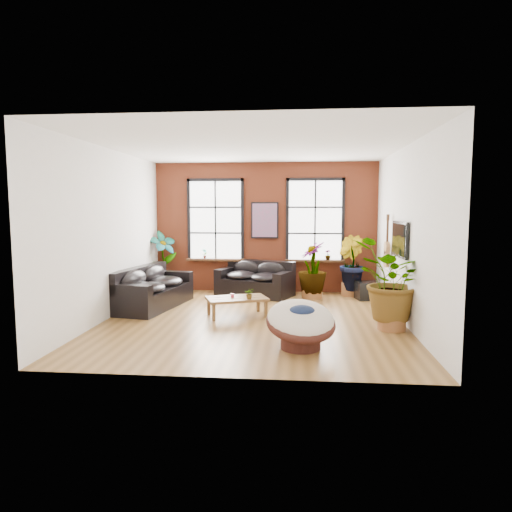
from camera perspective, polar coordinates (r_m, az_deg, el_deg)
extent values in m
cube|color=brown|center=(9.44, -0.34, -8.01)|extent=(6.00, 6.50, 0.02)
cube|color=white|center=(9.24, -0.35, 13.68)|extent=(6.00, 6.50, 0.02)
cube|color=#522013|center=(12.42, 1.13, 3.57)|extent=(6.00, 0.02, 3.50)
cube|color=silver|center=(5.95, -3.41, 0.92)|extent=(6.00, 0.02, 3.50)
cube|color=silver|center=(9.93, -17.92, 2.68)|extent=(0.02, 6.50, 3.50)
cube|color=silver|center=(9.37, 18.31, 2.48)|extent=(0.02, 6.50, 3.50)
cube|color=white|center=(12.52, -5.08, 4.49)|extent=(1.40, 0.02, 2.10)
cube|color=#331C0D|center=(12.53, -5.10, -0.46)|extent=(1.60, 0.22, 0.06)
cube|color=white|center=(12.33, 7.40, 4.44)|extent=(1.40, 0.02, 2.10)
cube|color=#331C0D|center=(12.33, 7.34, -0.59)|extent=(1.60, 0.22, 0.06)
cube|color=black|center=(11.97, -0.18, -3.89)|extent=(2.15, 1.61, 0.44)
cube|color=black|center=(12.21, 0.60, -1.58)|extent=(1.88, 0.96, 0.45)
cube|color=black|center=(12.33, -3.69, -2.03)|extent=(0.57, 0.96, 0.23)
cube|color=black|center=(11.54, 3.57, -2.58)|extent=(0.57, 0.96, 0.23)
ellipsoid|color=black|center=(12.05, -1.85, -2.46)|extent=(1.05, 1.04, 0.25)
ellipsoid|color=black|center=(12.27, -1.22, -1.55)|extent=(0.85, 0.54, 0.43)
ellipsoid|color=black|center=(11.71, 1.30, -2.71)|extent=(1.05, 1.04, 0.25)
ellipsoid|color=black|center=(11.93, 1.88, -1.76)|extent=(0.85, 0.54, 0.43)
cube|color=black|center=(10.82, -12.66, -5.06)|extent=(1.37, 2.47, 0.46)
cube|color=black|center=(10.91, -14.43, -2.55)|extent=(0.64, 2.34, 0.47)
cube|color=black|center=(9.86, -15.56, -4.15)|extent=(1.00, 0.40, 0.24)
cube|color=black|center=(11.68, -10.30, -2.47)|extent=(1.00, 0.40, 0.24)
ellipsoid|color=black|center=(10.34, -13.64, -3.94)|extent=(0.99, 1.15, 0.26)
ellipsoid|color=black|center=(10.45, -15.02, -2.94)|extent=(0.43, 1.05, 0.45)
ellipsoid|color=black|center=(11.15, -11.33, -3.17)|extent=(0.99, 1.15, 0.26)
ellipsoid|color=black|center=(11.25, -12.64, -2.25)|extent=(0.43, 1.05, 0.45)
cube|color=brown|center=(9.67, -2.41, -5.35)|extent=(1.42, 1.12, 0.05)
cube|color=#331C0D|center=(9.55, -2.24, -5.32)|extent=(1.16, 0.46, 0.00)
cube|color=#331C0D|center=(9.78, -2.58, -5.06)|extent=(1.16, 0.46, 0.00)
cube|color=brown|center=(9.33, -5.30, -7.05)|extent=(0.08, 0.08, 0.35)
cube|color=brown|center=(9.59, 1.22, -6.66)|extent=(0.08, 0.08, 0.35)
cube|color=brown|center=(9.87, -5.93, -6.33)|extent=(0.08, 0.08, 0.35)
cube|color=brown|center=(10.12, 0.26, -5.99)|extent=(0.08, 0.08, 0.35)
cylinder|color=#C23048|center=(9.68, -2.99, -4.94)|extent=(0.09, 0.09, 0.08)
cylinder|color=#441F18|center=(7.58, 5.59, -10.47)|extent=(0.79, 0.79, 0.26)
torus|color=#441F18|center=(7.50, 5.62, -8.25)|extent=(1.36, 1.36, 0.51)
ellipsoid|color=beige|center=(7.48, 5.62, -7.76)|extent=(1.33, 1.37, 0.70)
ellipsoid|color=#141F3E|center=(7.40, 5.73, -6.88)|extent=(0.50, 0.44, 0.20)
cube|color=black|center=(12.34, 1.10, 4.49)|extent=(0.74, 0.04, 0.98)
cube|color=#0C7F8C|center=(12.31, 1.09, 4.48)|extent=(0.66, 0.02, 0.90)
cube|color=black|center=(9.66, 17.55, 2.01)|extent=(0.06, 1.25, 0.72)
cube|color=black|center=(9.65, 17.34, 2.01)|extent=(0.01, 1.15, 0.62)
cylinder|color=#B27F4C|center=(10.72, 16.01, -0.37)|extent=(0.09, 0.38, 0.38)
cylinder|color=#B27F4C|center=(10.69, 16.05, 0.96)|extent=(0.09, 0.30, 0.30)
cylinder|color=black|center=(10.72, 15.99, -0.37)|extent=(0.09, 0.11, 0.11)
cube|color=#331C0D|center=(10.67, 16.11, 2.94)|extent=(0.04, 0.05, 0.55)
cube|color=#331C0D|center=(10.66, 16.16, 4.66)|extent=(0.06, 0.06, 0.14)
cube|color=black|center=(11.76, 13.75, -4.21)|extent=(0.62, 0.55, 0.45)
cylinder|color=brown|center=(12.68, -11.49, -3.62)|extent=(0.64, 0.64, 0.37)
cylinder|color=brown|center=(12.17, 11.75, -4.06)|extent=(0.54, 0.54, 0.35)
cylinder|color=brown|center=(9.01, 16.61, -7.62)|extent=(0.59, 0.59, 0.39)
cylinder|color=brown|center=(11.71, 7.01, -4.32)|extent=(0.55, 0.55, 0.37)
imported|color=#1A5316|center=(12.55, -11.52, -0.36)|extent=(0.95, 0.95, 1.52)
imported|color=#1A5316|center=(12.10, 11.73, -0.83)|extent=(0.91, 0.98, 1.43)
imported|color=#1A5316|center=(8.86, 16.60, -2.96)|extent=(1.80, 1.84, 1.55)
imported|color=#1A5316|center=(11.61, 7.07, -1.42)|extent=(0.88, 0.88, 1.29)
imported|color=#1A5316|center=(9.49, -0.81, -4.71)|extent=(0.21, 0.19, 0.22)
imported|color=#1A5316|center=(12.57, -6.45, 0.30)|extent=(0.17, 0.17, 0.27)
imported|color=#1A5316|center=(12.34, 8.98, 0.15)|extent=(0.19, 0.19, 0.27)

